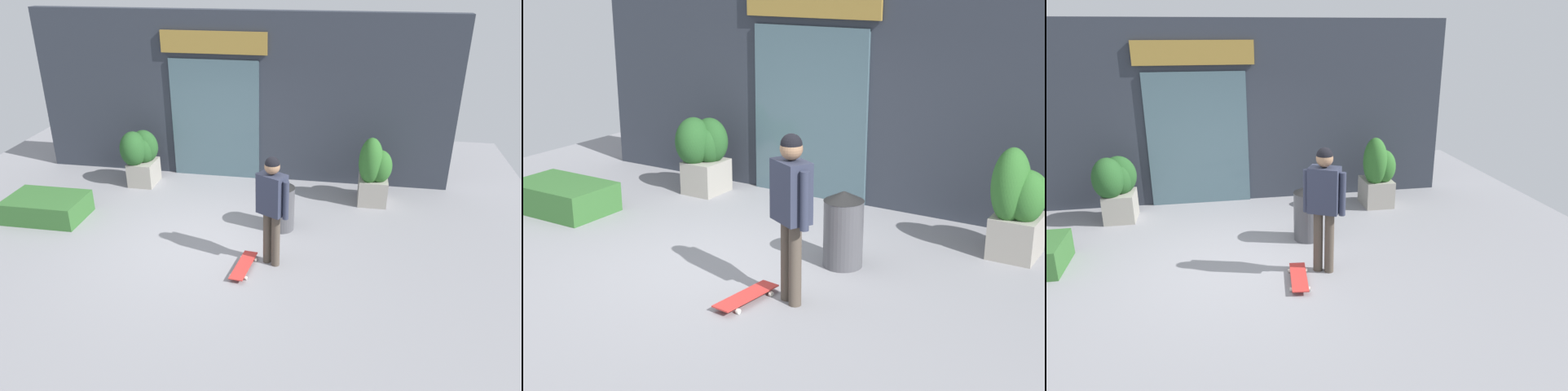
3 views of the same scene
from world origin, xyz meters
TOP-DOWN VIEW (x-y plane):
  - ground_plane at (0.00, 0.00)m, footprint 12.00×12.00m
  - building_facade at (-0.02, 2.95)m, footprint 8.64×0.31m
  - skateboarder at (1.19, -0.46)m, footprint 0.53×0.42m
  - skateboard at (0.80, -0.70)m, footprint 0.33×0.83m
  - planter_box_left at (2.79, 2.00)m, footprint 0.62×0.74m
  - planter_box_right at (-1.93, 2.13)m, footprint 0.71×0.74m
  - trash_bin at (1.19, 0.67)m, footprint 0.47×0.47m
  - hedge_ledge at (-3.07, 0.36)m, footprint 1.37×0.90m

SIDE VIEW (x-z plane):
  - ground_plane at x=0.00m, z-range 0.00..0.00m
  - skateboard at x=0.80m, z-range 0.03..0.10m
  - hedge_ledge at x=-3.07m, z-range 0.00..0.41m
  - trash_bin at x=1.19m, z-range 0.00..0.90m
  - planter_box_right at x=-1.93m, z-range 0.08..1.25m
  - planter_box_left at x=2.79m, z-range -0.01..1.33m
  - skateboarder at x=1.19m, z-range 0.21..1.98m
  - building_facade at x=-0.02m, z-range -0.01..3.41m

